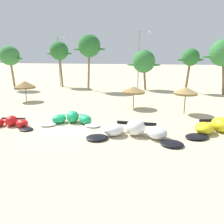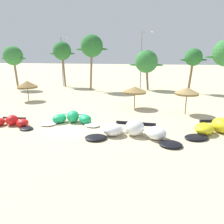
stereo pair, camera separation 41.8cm
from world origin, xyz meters
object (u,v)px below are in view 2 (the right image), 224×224
object	(u,v)px
kite_left_of_center	(72,119)
palm_left_of_gap	(92,46)
palm_left	(62,51)
palm_center_right	(193,58)
beach_umbrella_near_palms	(187,91)
palm_center_left	(146,62)
lamppost_west_center	(142,58)
beach_umbrella_near_van	(27,84)
kite_center	(134,131)
beach_umbrella_middle	(135,90)
palm_leftmost	(13,56)
lamppost_west	(62,60)
kite_left	(10,122)
kite_right_of_center	(224,128)

from	to	relation	value
kite_left_of_center	palm_left_of_gap	distance (m)	20.27
palm_left	palm_center_right	size ratio (longest dim) A/B	1.20
palm_left_of_gap	palm_center_right	bearing A→B (deg)	4.12
beach_umbrella_near_palms	palm_center_left	xyz separation A→B (m)	(-5.40, 16.02, 2.44)
beach_umbrella_near_palms	lamppost_west_center	distance (m)	17.47
beach_umbrella_near_van	palm_left	xyz separation A→B (m)	(-1.27, 13.98, 4.44)
kite_center	beach_umbrella_middle	size ratio (longest dim) A/B	2.72
palm_leftmost	palm_center_left	size ratio (longest dim) A/B	1.10
kite_left_of_center	palm_center_right	size ratio (longest dim) A/B	0.78
kite_center	palm_center_right	bearing A→B (deg)	73.63
beach_umbrella_near_palms	palm_left	bearing A→B (deg)	142.21
kite_center	lamppost_west_center	bearing A→B (deg)	94.22
palm_center_left	lamppost_west_center	distance (m)	1.02
palm_leftmost	palm_left	bearing A→B (deg)	35.75
beach_umbrella_near_palms	lamppost_west_center	bearing A→B (deg)	111.04
palm_leftmost	palm_left	distance (m)	8.61
kite_left_of_center	palm_center_left	xyz separation A→B (m)	(4.91, 21.64, 4.45)
beach_umbrella_near_palms	palm_center_right	size ratio (longest dim) A/B	0.40
kite_center	lamppost_west	bearing A→B (deg)	124.45
palm_left_of_gap	palm_center_right	distance (m)	16.48
beach_umbrella_near_palms	lamppost_west_center	xyz separation A→B (m)	(-6.17, 16.05, 3.11)
kite_left	beach_umbrella_near_palms	bearing A→B (deg)	26.51
kite_left	beach_umbrella_near_van	xyz separation A→B (m)	(-4.75, 10.10, 1.88)
palm_center_right	lamppost_west	world-z (taller)	lamppost_west
kite_right_of_center	lamppost_west_center	distance (m)	23.81
palm_left_of_gap	palm_center_right	world-z (taller)	palm_left_of_gap
kite_left	kite_left_of_center	bearing A→B (deg)	21.93
lamppost_west	kite_left_of_center	bearing A→B (deg)	-63.65
kite_right_of_center	palm_left_of_gap	size ratio (longest dim) A/B	0.76
beach_umbrella_middle	lamppost_west	size ratio (longest dim) A/B	0.29
kite_left_of_center	beach_umbrella_middle	size ratio (longest dim) A/B	2.03
palm_center_right	kite_left_of_center	bearing A→B (deg)	-122.01
kite_center	palm_center_left	size ratio (longest dim) A/B	1.07
beach_umbrella_middle	lamppost_west_center	size ratio (longest dim) A/B	0.27
kite_right_of_center	palm_left_of_gap	xyz separation A→B (m)	(-16.66, 18.58, 6.94)
beach_umbrella_middle	beach_umbrella_near_palms	bearing A→B (deg)	-14.82
kite_center	palm_center_left	world-z (taller)	palm_center_left
palm_left	kite_left_of_center	bearing A→B (deg)	-63.66
kite_center	palm_center_right	distance (m)	23.52
kite_right_of_center	beach_umbrella_near_van	bearing A→B (deg)	160.15
palm_left	lamppost_west_center	world-z (taller)	lamppost_west_center
lamppost_west	lamppost_west_center	bearing A→B (deg)	-4.69
kite_left_of_center	palm_leftmost	distance (m)	25.33
palm_center_left	kite_left	bearing A→B (deg)	-112.62
kite_right_of_center	palm_left_of_gap	distance (m)	25.90
palm_center_left	palm_left	bearing A→B (deg)	178.34
palm_center_right	lamppost_west	size ratio (longest dim) A/B	0.76
palm_leftmost	lamppost_west_center	size ratio (longest dim) A/B	0.76
kite_left	lamppost_west	size ratio (longest dim) A/B	0.54
palm_center_right	lamppost_west_center	distance (m)	8.44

